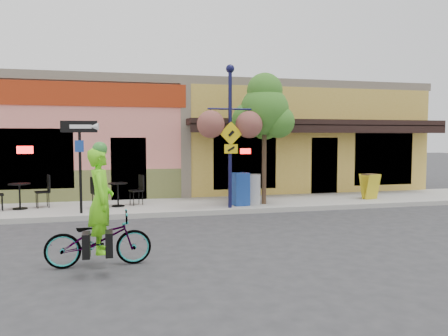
{
  "coord_description": "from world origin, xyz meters",
  "views": [
    {
      "loc": [
        -3.44,
        -11.99,
        2.3
      ],
      "look_at": [
        -0.33,
        0.5,
        1.4
      ],
      "focal_mm": 35.0,
      "sensor_mm": 36.0,
      "label": 1
    }
  ],
  "objects_px": {
    "one_way_sign": "(80,167)",
    "street_tree": "(264,138)",
    "lamp_post": "(230,137)",
    "newspaper_box_blue": "(241,189)",
    "bicycle": "(99,239)",
    "newspaper_box_grey": "(253,189)",
    "cyclist_rider": "(101,214)",
    "building": "(194,139)"
  },
  "relations": [
    {
      "from": "one_way_sign",
      "to": "street_tree",
      "type": "relative_size",
      "value": 0.61
    },
    {
      "from": "lamp_post",
      "to": "newspaper_box_blue",
      "type": "height_order",
      "value": "lamp_post"
    },
    {
      "from": "lamp_post",
      "to": "street_tree",
      "type": "height_order",
      "value": "lamp_post"
    },
    {
      "from": "bicycle",
      "to": "lamp_post",
      "type": "distance_m",
      "value": 6.39
    },
    {
      "from": "one_way_sign",
      "to": "newspaper_box_grey",
      "type": "xyz_separation_m",
      "value": [
        5.3,
        0.51,
        -0.83
      ]
    },
    {
      "from": "lamp_post",
      "to": "one_way_sign",
      "type": "bearing_deg",
      "value": 178.93
    },
    {
      "from": "lamp_post",
      "to": "newspaper_box_blue",
      "type": "relative_size",
      "value": 4.19
    },
    {
      "from": "lamp_post",
      "to": "bicycle",
      "type": "bearing_deg",
      "value": -127.76
    },
    {
      "from": "lamp_post",
      "to": "one_way_sign",
      "type": "relative_size",
      "value": 1.66
    },
    {
      "from": "lamp_post",
      "to": "newspaper_box_grey",
      "type": "height_order",
      "value": "lamp_post"
    },
    {
      "from": "bicycle",
      "to": "street_tree",
      "type": "xyz_separation_m",
      "value": [
        4.98,
        5.34,
        1.8
      ]
    },
    {
      "from": "cyclist_rider",
      "to": "street_tree",
      "type": "bearing_deg",
      "value": -43.6
    },
    {
      "from": "newspaper_box_blue",
      "to": "newspaper_box_grey",
      "type": "bearing_deg",
      "value": 17.22
    },
    {
      "from": "building",
      "to": "cyclist_rider",
      "type": "bearing_deg",
      "value": -107.87
    },
    {
      "from": "street_tree",
      "to": "cyclist_rider",
      "type": "bearing_deg",
      "value": -132.7
    },
    {
      "from": "street_tree",
      "to": "newspaper_box_blue",
      "type": "bearing_deg",
      "value": -171.41
    },
    {
      "from": "building",
      "to": "street_tree",
      "type": "height_order",
      "value": "building"
    },
    {
      "from": "bicycle",
      "to": "one_way_sign",
      "type": "xyz_separation_m",
      "value": [
        -0.66,
        4.91,
        0.97
      ]
    },
    {
      "from": "cyclist_rider",
      "to": "newspaper_box_grey",
      "type": "xyz_separation_m",
      "value": [
        4.59,
        5.42,
        -0.3
      ]
    },
    {
      "from": "building",
      "to": "lamp_post",
      "type": "height_order",
      "value": "lamp_post"
    },
    {
      "from": "newspaper_box_grey",
      "to": "street_tree",
      "type": "distance_m",
      "value": 1.69
    },
    {
      "from": "bicycle",
      "to": "lamp_post",
      "type": "xyz_separation_m",
      "value": [
        3.71,
        4.86,
        1.84
      ]
    },
    {
      "from": "one_way_sign",
      "to": "newspaper_box_blue",
      "type": "bearing_deg",
      "value": 9.9
    },
    {
      "from": "bicycle",
      "to": "street_tree",
      "type": "distance_m",
      "value": 7.52
    },
    {
      "from": "newspaper_box_grey",
      "to": "cyclist_rider",
      "type": "bearing_deg",
      "value": -109.21
    },
    {
      "from": "newspaper_box_blue",
      "to": "one_way_sign",
      "type": "bearing_deg",
      "value": 178.12
    },
    {
      "from": "lamp_post",
      "to": "street_tree",
      "type": "xyz_separation_m",
      "value": [
        1.27,
        0.48,
        -0.05
      ]
    },
    {
      "from": "bicycle",
      "to": "building",
      "type": "bearing_deg",
      "value": -18.99
    },
    {
      "from": "one_way_sign",
      "to": "lamp_post",
      "type": "bearing_deg",
      "value": 5.61
    },
    {
      "from": "newspaper_box_blue",
      "to": "street_tree",
      "type": "bearing_deg",
      "value": 3.08
    },
    {
      "from": "building",
      "to": "newspaper_box_grey",
      "type": "bearing_deg",
      "value": -81.71
    },
    {
      "from": "newspaper_box_grey",
      "to": "street_tree",
      "type": "height_order",
      "value": "street_tree"
    },
    {
      "from": "cyclist_rider",
      "to": "street_tree",
      "type": "relative_size",
      "value": 0.44
    },
    {
      "from": "bicycle",
      "to": "one_way_sign",
      "type": "bearing_deg",
      "value": 6.7
    },
    {
      "from": "building",
      "to": "cyclist_rider",
      "type": "height_order",
      "value": "building"
    },
    {
      "from": "one_way_sign",
      "to": "building",
      "type": "bearing_deg",
      "value": 62.45
    },
    {
      "from": "cyclist_rider",
      "to": "one_way_sign",
      "type": "bearing_deg",
      "value": 7.27
    },
    {
      "from": "cyclist_rider",
      "to": "newspaper_box_grey",
      "type": "relative_size",
      "value": 1.94
    },
    {
      "from": "building",
      "to": "lamp_post",
      "type": "xyz_separation_m",
      "value": [
        -0.05,
        -6.63,
        0.08
      ]
    },
    {
      "from": "building",
      "to": "cyclist_rider",
      "type": "distance_m",
      "value": 12.15
    },
    {
      "from": "building",
      "to": "newspaper_box_blue",
      "type": "bearing_deg",
      "value": -86.31
    },
    {
      "from": "one_way_sign",
      "to": "cyclist_rider",
      "type": "bearing_deg",
      "value": -75.56
    }
  ]
}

